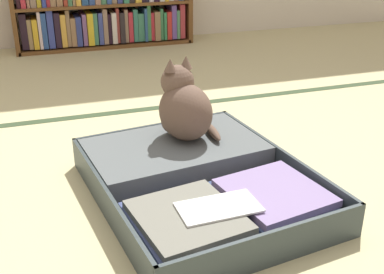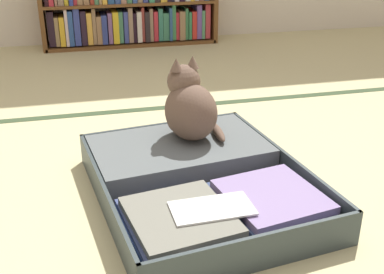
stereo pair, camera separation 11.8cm
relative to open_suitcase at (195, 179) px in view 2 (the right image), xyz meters
name	(u,v)px [view 2 (the right image)]	position (x,y,z in m)	size (l,w,h in m)	color
ground_plane	(162,214)	(-0.14, -0.10, -0.05)	(10.00, 10.00, 0.00)	#C6BD87
tatami_border	(127,111)	(-0.14, 0.82, -0.05)	(4.80, 0.05, 0.00)	#34472B
open_suitcase	(195,179)	(0.00, 0.00, 0.00)	(0.74, 0.89, 0.11)	#333E40
black_cat	(189,107)	(0.03, 0.21, 0.18)	(0.24, 0.26, 0.29)	brown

